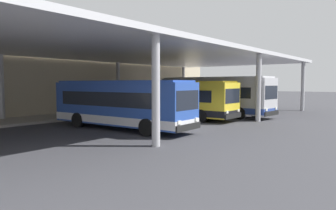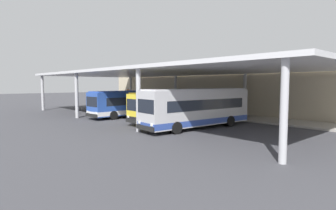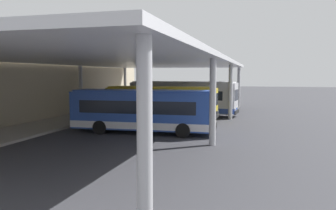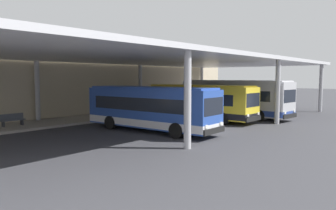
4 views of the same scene
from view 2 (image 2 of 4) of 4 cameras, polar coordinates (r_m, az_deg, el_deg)
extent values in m
plane|color=#3D3D42|center=(29.50, -9.25, -3.40)|extent=(200.00, 200.00, 0.00)
cube|color=#A39E93|center=(37.11, 6.20, -1.62)|extent=(42.00, 4.50, 0.18)
cube|color=#C1B293|center=(39.39, 9.41, 3.43)|extent=(48.00, 1.60, 6.67)
cube|color=silver|center=(32.55, -1.14, 6.91)|extent=(40.00, 17.00, 0.30)
cylinder|color=#B2B2B7|center=(45.13, -24.86, 2.29)|extent=(0.40, 0.40, 5.25)
cylinder|color=#B2B2B7|center=(52.12, -7.78, 2.90)|extent=(0.40, 0.40, 5.25)
cylinder|color=#B2B2B7|center=(33.54, -18.64, 1.87)|extent=(0.40, 0.40, 5.25)
cylinder|color=#B2B2B7|center=(42.48, 1.61, 2.59)|extent=(0.40, 0.40, 5.25)
cylinder|color=#B2B2B7|center=(22.76, -6.24, 0.96)|extent=(0.40, 0.40, 5.25)
cylinder|color=#B2B2B7|center=(34.61, 15.82, 2.00)|extent=(0.40, 0.40, 5.25)
cylinder|color=#B2B2B7|center=(14.66, 23.18, -1.30)|extent=(0.40, 0.40, 5.25)
cube|color=#284CA8|center=(33.68, -7.94, 0.49)|extent=(2.94, 10.50, 2.70)
cube|color=silver|center=(33.77, -7.93, -1.20)|extent=(2.96, 10.52, 0.50)
cube|color=black|center=(33.75, -7.74, 1.01)|extent=(2.90, 8.63, 0.90)
cube|color=black|center=(30.89, -15.66, 0.67)|extent=(2.30, 0.22, 1.10)
cube|color=black|center=(30.98, -15.75, -2.11)|extent=(2.45, 0.26, 0.36)
cube|color=#2A50B0|center=(33.62, -7.97, 2.89)|extent=(2.72, 10.07, 0.12)
cube|color=yellow|center=(30.86, -15.64, 2.19)|extent=(1.75, 0.19, 0.28)
cube|color=white|center=(31.74, -16.52, -1.34)|extent=(0.28, 0.09, 0.20)
cube|color=white|center=(30.16, -14.92, -1.60)|extent=(0.28, 0.09, 0.20)
cylinder|color=black|center=(33.03, -13.69, -1.76)|extent=(0.32, 1.01, 1.00)
cylinder|color=black|center=(30.96, -11.38, -2.13)|extent=(0.32, 1.01, 1.00)
cylinder|color=black|center=(36.49, -5.45, -1.07)|extent=(0.32, 1.01, 1.00)
cylinder|color=black|center=(34.63, -2.90, -1.36)|extent=(0.32, 1.01, 1.00)
cube|color=yellow|center=(28.49, 1.48, -0.18)|extent=(2.63, 10.43, 2.70)
cube|color=black|center=(28.58, 1.48, -2.18)|extent=(2.65, 10.45, 0.50)
cube|color=black|center=(28.57, 1.71, 0.43)|extent=(2.64, 8.56, 0.90)
cube|color=black|center=(25.26, -7.13, -0.01)|extent=(2.30, 0.15, 1.10)
cube|color=black|center=(25.37, -7.27, -3.40)|extent=(2.45, 0.19, 0.36)
cube|color=yellow|center=(28.41, 1.49, 2.65)|extent=(2.42, 10.01, 0.12)
cube|color=yellow|center=(25.23, -7.09, 1.85)|extent=(1.75, 0.14, 0.28)
cube|color=white|center=(26.08, -8.36, -2.43)|extent=(0.28, 0.08, 0.20)
cube|color=white|center=(24.60, -6.08, -2.82)|extent=(0.28, 0.08, 0.20)
cylinder|color=black|center=(27.52, -5.21, -2.88)|extent=(0.29, 1.00, 1.00)
cylinder|color=black|center=(25.59, -1.97, -3.41)|extent=(0.29, 1.00, 1.00)
cylinder|color=black|center=(31.46, 3.80, -1.95)|extent=(0.29, 1.00, 1.00)
cylinder|color=black|center=(29.79, 7.13, -2.33)|extent=(0.29, 1.00, 1.00)
cube|color=#B7B7BC|center=(24.73, 6.26, -0.45)|extent=(3.38, 11.36, 3.10)
cube|color=#2D4799|center=(24.86, 6.23, -3.20)|extent=(3.40, 11.38, 0.50)
cube|color=black|center=(24.81, 6.51, 0.26)|extent=(3.26, 9.36, 0.90)
cube|color=black|center=(21.27, -4.62, -0.29)|extent=(2.30, 0.30, 1.10)
cube|color=black|center=(21.43, -4.80, -4.83)|extent=(2.45, 0.35, 0.36)
cube|color=silver|center=(24.65, 6.29, 3.28)|extent=(3.14, 10.90, 0.12)
cube|color=yellow|center=(21.22, -4.57, 2.46)|extent=(1.75, 0.26, 0.28)
cube|color=white|center=(22.13, -6.04, -3.63)|extent=(0.29, 0.10, 0.20)
cube|color=white|center=(20.63, -3.43, -4.20)|extent=(0.29, 0.10, 0.20)
cylinder|color=black|center=(23.64, -1.96, -4.07)|extent=(0.36, 1.02, 1.00)
cylinder|color=black|center=(21.71, 1.80, -4.83)|extent=(0.36, 1.02, 1.00)
cylinder|color=black|center=(27.91, 9.08, -2.81)|extent=(0.36, 1.02, 1.00)
cylinder|color=black|center=(26.30, 12.96, -3.31)|extent=(0.36, 1.02, 1.00)
cube|color=#4C515B|center=(43.65, -2.74, 0.02)|extent=(1.80, 0.44, 0.08)
cube|color=#4C515B|center=(43.76, -2.53, 0.36)|extent=(1.80, 0.06, 0.44)
cube|color=#2D2D33|center=(44.21, -3.31, -0.22)|extent=(0.10, 0.36, 0.45)
cube|color=#2D2D33|center=(43.13, -2.15, -0.33)|extent=(0.10, 0.36, 0.45)
cylinder|color=#B2B2B7|center=(48.28, -8.31, 1.77)|extent=(0.12, 0.12, 3.20)
cube|color=orange|center=(48.25, -8.33, 2.22)|extent=(0.70, 0.04, 1.80)
camera|label=1|loc=(42.15, -36.94, 2.21)|focal=33.40mm
camera|label=3|loc=(52.00, -30.38, 4.15)|focal=35.90mm
camera|label=4|loc=(44.68, -38.30, 3.27)|focal=34.62mm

